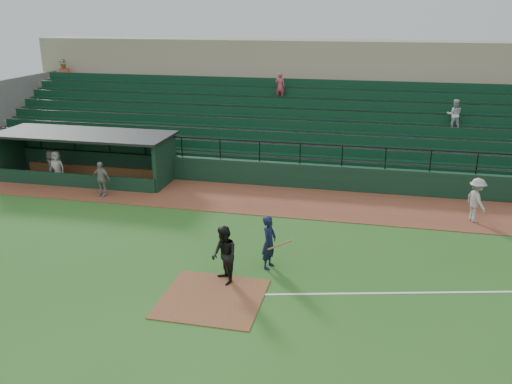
# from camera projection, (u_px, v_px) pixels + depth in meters

# --- Properties ---
(ground) EXTENTS (90.00, 90.00, 0.00)m
(ground) POSITION_uv_depth(u_px,v_px,m) (221.00, 283.00, 17.02)
(ground) COLOR #25591C
(ground) RESTS_ON ground
(warning_track) EXTENTS (40.00, 4.00, 0.03)m
(warning_track) POSITION_uv_depth(u_px,v_px,m) (270.00, 200.00, 24.41)
(warning_track) COLOR brown
(warning_track) RESTS_ON ground
(home_plate_dirt) EXTENTS (3.00, 3.00, 0.03)m
(home_plate_dirt) POSITION_uv_depth(u_px,v_px,m) (212.00, 298.00, 16.09)
(home_plate_dirt) COLOR brown
(home_plate_dirt) RESTS_ON ground
(foul_line) EXTENTS (17.49, 4.44, 0.01)m
(foul_line) POSITION_uv_depth(u_px,v_px,m) (483.00, 292.00, 16.46)
(foul_line) COLOR white
(foul_line) RESTS_ON ground
(stadium_structure) EXTENTS (38.00, 13.08, 6.40)m
(stadium_structure) POSITION_uv_depth(u_px,v_px,m) (299.00, 117.00, 31.49)
(stadium_structure) COLOR black
(stadium_structure) RESTS_ON ground
(dugout) EXTENTS (8.90, 3.20, 2.42)m
(dugout) POSITION_uv_depth(u_px,v_px,m) (90.00, 152.00, 27.46)
(dugout) COLOR black
(dugout) RESTS_ON ground
(batter_at_plate) EXTENTS (1.08, 0.75, 1.83)m
(batter_at_plate) POSITION_uv_depth(u_px,v_px,m) (269.00, 242.00, 17.77)
(batter_at_plate) COLOR black
(batter_at_plate) RESTS_ON ground
(umpire) EXTENTS (1.12, 1.17, 1.90)m
(umpire) POSITION_uv_depth(u_px,v_px,m) (224.00, 256.00, 16.73)
(umpire) COLOR black
(umpire) RESTS_ON ground
(runner) EXTENTS (1.07, 1.35, 1.82)m
(runner) POSITION_uv_depth(u_px,v_px,m) (476.00, 200.00, 21.66)
(runner) COLOR #A7A29C
(runner) RESTS_ON warning_track
(dugout_player_a) EXTENTS (1.00, 0.52, 1.63)m
(dugout_player_a) POSITION_uv_depth(u_px,v_px,m) (101.00, 179.00, 24.71)
(dugout_player_a) COLOR gray
(dugout_player_a) RESTS_ON warning_track
(dugout_player_b) EXTENTS (0.84, 0.58, 1.66)m
(dugout_player_b) POSITION_uv_depth(u_px,v_px,m) (57.00, 167.00, 26.46)
(dugout_player_b) COLOR #9F9A94
(dugout_player_b) RESTS_ON warning_track
(dugout_player_c) EXTENTS (1.48, 1.15, 1.57)m
(dugout_player_c) POSITION_uv_depth(u_px,v_px,m) (52.00, 165.00, 26.99)
(dugout_player_c) COLOR gray
(dugout_player_c) RESTS_ON warning_track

